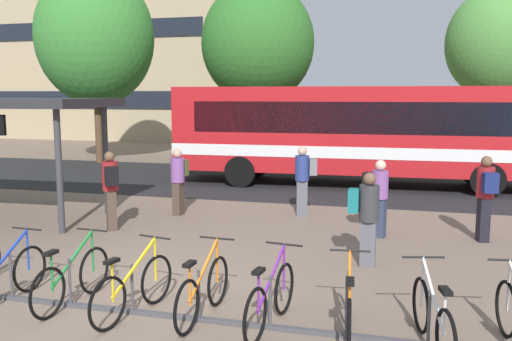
{
  "coord_description": "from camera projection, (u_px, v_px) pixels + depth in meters",
  "views": [
    {
      "loc": [
        3.74,
        -7.16,
        2.99
      ],
      "look_at": [
        0.58,
        4.56,
        1.28
      ],
      "focal_mm": 38.5,
      "sensor_mm": 36.0,
      "label": 1
    }
  ],
  "objects": [
    {
      "name": "ground",
      "position": [
        140.0,
        294.0,
        8.23
      ],
      "size": [
        200.0,
        200.0,
        0.0
      ],
      "primitive_type": "plane",
      "color": "#7A6656"
    },
    {
      "name": "bus_lane_asphalt",
      "position": [
        288.0,
        182.0,
        18.59
      ],
      "size": [
        80.0,
        7.2,
        0.01
      ],
      "primitive_type": "cube",
      "color": "#232326",
      "rests_on": "ground"
    },
    {
      "name": "city_bus",
      "position": [
        363.0,
        131.0,
        17.71
      ],
      "size": [
        12.1,
        2.97,
        3.2
      ],
      "rotation": [
        0.0,
        0.0,
        0.03
      ],
      "color": "red",
      "rests_on": "ground"
    },
    {
      "name": "bike_rack",
      "position": [
        165.0,
        311.0,
        7.36
      ],
      "size": [
        9.64,
        0.13,
        0.7
      ],
      "rotation": [
        0.0,
        0.0,
        0.0
      ],
      "color": "#47474C",
      "rests_on": "ground"
    },
    {
      "name": "parked_bicycle_blue_2",
      "position": [
        5.0,
        277.0,
        7.82
      ],
      "size": [
        0.52,
        1.72,
        0.99
      ],
      "rotation": [
        0.0,
        0.0,
        1.52
      ],
      "color": "black",
      "rests_on": "ground"
    },
    {
      "name": "parked_bicycle_green_3",
      "position": [
        72.0,
        279.0,
        7.76
      ],
      "size": [
        0.52,
        1.72,
        0.99
      ],
      "rotation": [
        0.0,
        0.0,
        1.5
      ],
      "color": "black",
      "rests_on": "ground"
    },
    {
      "name": "parked_bicycle_yellow_4",
      "position": [
        134.0,
        289.0,
        7.38
      ],
      "size": [
        0.54,
        1.7,
        0.99
      ],
      "rotation": [
        0.0,
        0.0,
        1.37
      ],
      "color": "black",
      "rests_on": "ground"
    },
    {
      "name": "parked_bicycle_orange_5",
      "position": [
        203.0,
        291.0,
        7.29
      ],
      "size": [
        0.52,
        1.72,
        0.99
      ],
      "rotation": [
        0.0,
        0.0,
        1.51
      ],
      "color": "black",
      "rests_on": "ground"
    },
    {
      "name": "parked_bicycle_purple_6",
      "position": [
        271.0,
        299.0,
        7.0
      ],
      "size": [
        0.52,
        1.71,
        0.99
      ],
      "rotation": [
        0.0,
        0.0,
        1.44
      ],
      "color": "black",
      "rests_on": "ground"
    },
    {
      "name": "parked_bicycle_orange_7",
      "position": [
        349.0,
        309.0,
        6.66
      ],
      "size": [
        0.52,
        1.72,
        0.99
      ],
      "rotation": [
        0.0,
        0.0,
        1.67
      ],
      "color": "black",
      "rests_on": "ground"
    },
    {
      "name": "parked_bicycle_white_8",
      "position": [
        433.0,
        319.0,
        6.37
      ],
      "size": [
        0.59,
        1.69,
        0.99
      ],
      "rotation": [
        0.0,
        0.0,
        1.8
      ],
      "color": "black",
      "rests_on": "ground"
    },
    {
      "name": "commuter_olive_pack_0",
      "position": [
        178.0,
        177.0,
        13.53
      ],
      "size": [
        0.36,
        0.54,
        1.64
      ],
      "rotation": [
        0.0,
        0.0,
        4.64
      ],
      "color": "#47382D",
      "rests_on": "ground"
    },
    {
      "name": "commuter_teal_pack_1",
      "position": [
        367.0,
        213.0,
        9.44
      ],
      "size": [
        0.53,
        0.35,
        1.65
      ],
      "rotation": [
        0.0,
        0.0,
        6.27
      ],
      "color": "#565660",
      "rests_on": "ground"
    },
    {
      "name": "commuter_grey_pack_2",
      "position": [
        304.0,
        176.0,
        13.36
      ],
      "size": [
        0.58,
        0.43,
        1.71
      ],
      "rotation": [
        0.0,
        0.0,
        3.4
      ],
      "color": "#565660",
      "rests_on": "ground"
    },
    {
      "name": "commuter_black_pack_3",
      "position": [
        378.0,
        193.0,
        11.4
      ],
      "size": [
        0.59,
        0.45,
        1.63
      ],
      "rotation": [
        0.0,
        0.0,
        5.99
      ],
      "color": "#2D3851",
      "rests_on": "ground"
    },
    {
      "name": "commuter_black_pack_4",
      "position": [
        111.0,
        185.0,
        11.93
      ],
      "size": [
        0.56,
        0.6,
        1.74
      ],
      "rotation": [
        0.0,
        0.0,
        2.21
      ],
      "color": "#47382D",
      "rests_on": "ground"
    },
    {
      "name": "commuter_navy_pack_5",
      "position": [
        485.0,
        193.0,
        11.0
      ],
      "size": [
        0.42,
        0.57,
        1.75
      ],
      "rotation": [
        0.0,
        0.0,
        1.79
      ],
      "color": "black",
      "rests_on": "ground"
    },
    {
      "name": "street_tree_0",
      "position": [
        258.0,
        43.0,
        23.06
      ],
      "size": [
        4.74,
        4.74,
        7.64
      ],
      "color": "brown",
      "rests_on": "ground"
    },
    {
      "name": "street_tree_1",
      "position": [
        95.0,
        37.0,
        23.29
      ],
      "size": [
        4.97,
        4.97,
        8.25
      ],
      "color": "brown",
      "rests_on": "ground"
    },
    {
      "name": "street_tree_2",
      "position": [
        492.0,
        44.0,
        23.69
      ],
      "size": [
        3.96,
        3.96,
        7.44
      ],
      "color": "brown",
      "rests_on": "ground"
    },
    {
      "name": "building_left_wing",
      "position": [
        102.0,
        17.0,
        40.83
      ],
      "size": [
        23.71,
        13.19,
        17.25
      ],
      "color": "tan",
      "rests_on": "ground"
    }
  ]
}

